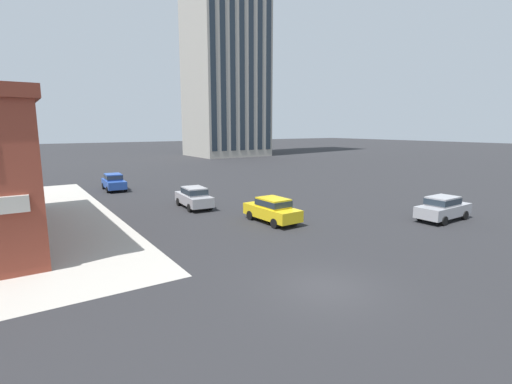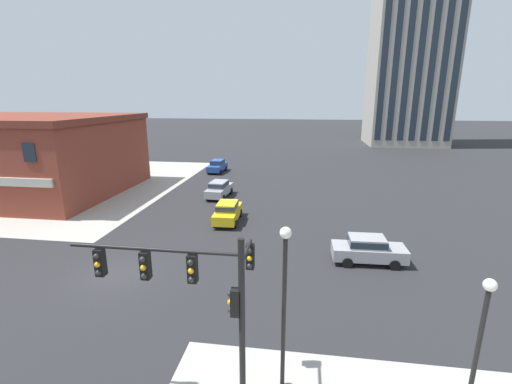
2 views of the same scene
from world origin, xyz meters
The scene contains 5 objects.
ground_plane centered at (0.00, 0.00, 0.00)m, with size 320.00×320.00×0.00m, color #262628.
car_main_northbound_far centered at (4.38, 9.66, 0.92)m, with size 2.00×4.46×1.68m.
car_cross_eastbound centered at (1.90, 16.87, 0.92)m, with size 2.15×4.52×1.68m.
car_cross_westbound centered at (14.51, 3.60, 0.92)m, with size 4.45×1.99×1.68m.
car_parked_curb centered at (-1.41, 29.28, 0.92)m, with size 2.07×4.49×1.68m.
Camera 1 is at (-10.12, -10.23, 6.33)m, focal length 26.19 mm.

